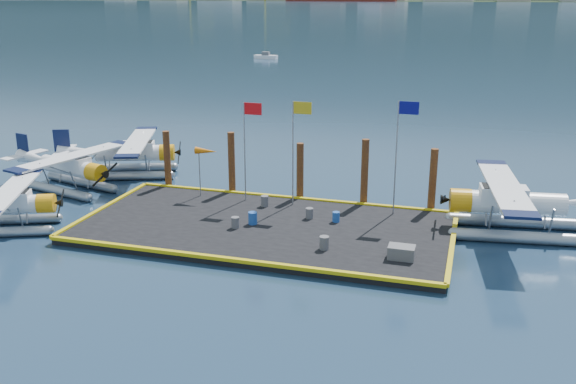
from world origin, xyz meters
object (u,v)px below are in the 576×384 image
(piling_1, at_px, (232,165))
(drum_0, at_px, (253,218))
(piling_3, at_px, (365,175))
(drum_4, at_px, (336,217))
(piling_2, at_px, (300,173))
(flagpole_red, at_px, (248,136))
(piling_0, at_px, (167,161))
(drum_2, at_px, (309,213))
(flagpole_yellow, at_px, (296,137))
(seaplane_b, at_px, (71,170))
(drum_5, at_px, (265,201))
(crate, at_px, (401,252))
(seaplane_d, at_px, (511,206))
(drum_3, at_px, (235,222))
(seaplane_a, at_px, (6,207))
(windsock, at_px, (206,152))
(seaplane_c, at_px, (133,155))
(drum_1, at_px, (324,243))
(piling_4, at_px, (433,182))
(flagpole_blue, at_px, (400,141))

(piling_1, bearing_deg, drum_0, -58.65)
(piling_3, bearing_deg, drum_0, -133.28)
(drum_4, xyz_separation_m, piling_2, (-3.14, 3.83, 1.21))
(drum_0, xyz_separation_m, flagpole_red, (-1.63, 3.88, 3.65))
(piling_0, bearing_deg, drum_0, -34.96)
(drum_2, bearing_deg, flagpole_yellow, 123.33)
(drum_2, xyz_separation_m, piling_2, (-1.58, 3.70, 1.20))
(drum_0, bearing_deg, seaplane_b, 165.60)
(drum_0, bearing_deg, drum_5, 96.44)
(drum_5, height_order, crate, drum_5)
(seaplane_d, relative_size, drum_3, 17.37)
(seaplane_a, relative_size, windsock, 2.71)
(drum_2, bearing_deg, piling_3, 56.85)
(seaplane_c, height_order, piling_3, piling_3)
(crate, distance_m, flagpole_red, 12.43)
(drum_0, bearing_deg, crate, -16.37)
(drum_4, distance_m, piling_0, 12.80)
(piling_2, bearing_deg, crate, -47.67)
(drum_2, relative_size, drum_5, 0.94)
(windsock, bearing_deg, seaplane_c, 151.00)
(piling_0, bearing_deg, drum_1, -32.32)
(seaplane_b, distance_m, drum_3, 13.91)
(piling_4, bearing_deg, piling_1, 180.00)
(drum_1, bearing_deg, flagpole_yellow, 117.28)
(seaplane_b, distance_m, piling_1, 10.73)
(seaplane_d, height_order, flagpole_yellow, flagpole_yellow)
(seaplane_a, height_order, piling_0, piling_0)
(windsock, relative_size, piling_1, 0.74)
(flagpole_blue, bearing_deg, drum_4, -143.83)
(piling_3, bearing_deg, drum_2, -123.15)
(seaplane_d, height_order, piling_1, piling_1)
(flagpole_yellow, bearing_deg, drum_5, -155.39)
(drum_2, xyz_separation_m, piling_3, (2.42, 3.70, 1.45))
(drum_2, bearing_deg, piling_2, 113.17)
(flagpole_yellow, height_order, piling_2, flagpole_yellow)
(seaplane_d, xyz_separation_m, piling_0, (-21.28, 2.07, 0.37))
(drum_2, bearing_deg, flagpole_blue, 24.48)
(drum_1, xyz_separation_m, piling_1, (-7.93, 7.87, 1.37))
(drum_0, relative_size, flagpole_yellow, 0.11)
(seaplane_a, bearing_deg, piling_4, 90.01)
(piling_4, bearing_deg, drum_5, -165.92)
(drum_5, relative_size, windsock, 0.20)
(drum_3, bearing_deg, drum_5, 84.91)
(drum_2, height_order, flagpole_yellow, flagpole_yellow)
(seaplane_c, bearing_deg, flagpole_blue, 57.55)
(flagpole_blue, bearing_deg, seaplane_b, -179.14)
(flagpole_yellow, bearing_deg, flagpole_red, 180.00)
(crate, bearing_deg, piling_1, 145.90)
(drum_2, xyz_separation_m, piling_4, (6.42, 3.70, 1.30))
(drum_0, distance_m, drum_1, 5.18)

